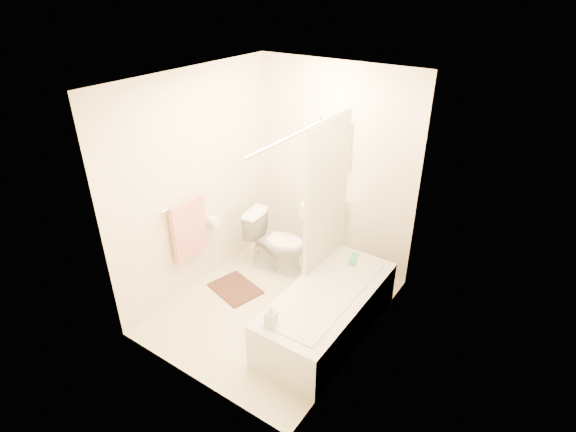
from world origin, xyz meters
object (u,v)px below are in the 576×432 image
Objects in this scene: bathtub at (327,311)px; bath_mat at (235,288)px; toilet at (277,242)px; sink at (324,230)px; soap_bottle at (271,316)px.

bathtub is 1.21m from bath_mat.
sink is (0.39, 0.43, 0.10)m from toilet.
soap_bottle is at bearing -105.33° from bathtub.
bath_mat is 1.33m from soap_bottle.
toilet is 3.47× the size of soap_bottle.
soap_bottle is (-0.19, -0.68, 0.34)m from bathtub.
toilet is at bearing 150.09° from bathtub.
sink reaches higher than toilet.
toilet is 1.56m from soap_bottle.
soap_bottle is at bearing -83.78° from sink.
sink is 1.25m from bathtub.
toilet reaches higher than soap_bottle.
bathtub is (1.05, -0.60, -0.12)m from toilet.
bath_mat is (-0.53, -1.05, -0.44)m from sink.
soap_bottle is at bearing -155.60° from toilet.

